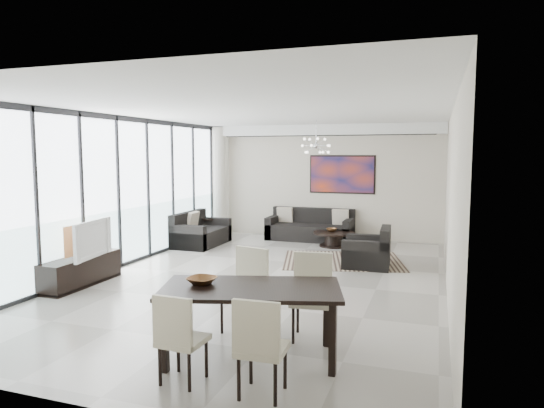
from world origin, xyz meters
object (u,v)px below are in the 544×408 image
at_px(sofa_main, 310,229).
at_px(tv_console, 81,271).
at_px(television, 87,239).
at_px(coffee_table, 334,238).
at_px(dining_table, 251,295).

relative_size(sofa_main, tv_console, 1.39).
relative_size(tv_console, television, 1.46).
distance_m(coffee_table, tv_console, 5.74).
bearing_deg(tv_console, television, -4.87).
relative_size(sofa_main, dining_table, 1.04).
bearing_deg(coffee_table, television, -123.62).
height_order(sofa_main, dining_table, dining_table).
bearing_deg(coffee_table, tv_console, -125.02).
height_order(tv_console, dining_table, dining_table).
distance_m(coffee_table, sofa_main, 1.02).
bearing_deg(television, tv_console, 76.41).
xyz_separation_m(coffee_table, sofa_main, (-0.75, 0.69, 0.07)).
relative_size(tv_console, dining_table, 0.75).
relative_size(television, dining_table, 0.51).
bearing_deg(dining_table, sofa_main, 99.41).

